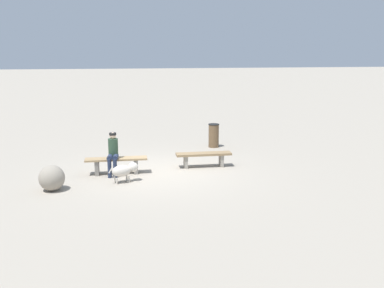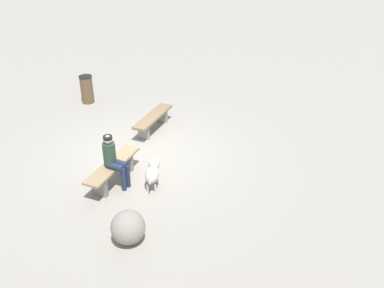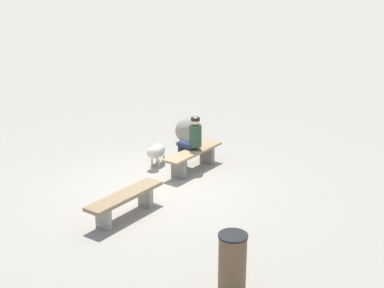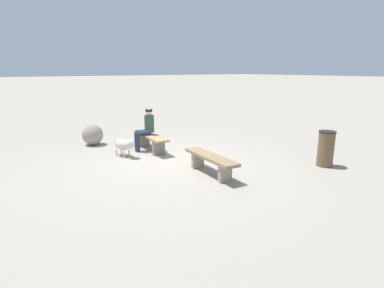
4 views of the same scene
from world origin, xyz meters
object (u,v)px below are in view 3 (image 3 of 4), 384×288
at_px(boulder, 187,130).
at_px(seated_person, 192,139).
at_px(bench_right, 193,156).
at_px(bench_left, 125,200).
at_px(trash_bin, 232,263).
at_px(dog, 156,151).

bearing_deg(boulder, seated_person, -146.17).
height_order(bench_right, boulder, boulder).
height_order(bench_left, bench_right, bench_right).
relative_size(bench_left, trash_bin, 1.96).
height_order(bench_left, boulder, boulder).
distance_m(dog, trash_bin, 5.27).
distance_m(bench_left, seated_person, 2.82).
distance_m(bench_left, boulder, 4.60).
height_order(dog, boulder, boulder).
bearing_deg(trash_bin, bench_left, 67.23).
xyz_separation_m(dog, boulder, (1.88, 0.28, -0.01)).
relative_size(bench_right, boulder, 2.74).
bearing_deg(dog, seated_person, 93.02).
height_order(bench_right, trash_bin, trash_bin).
bearing_deg(trash_bin, boulder, 36.14).
height_order(bench_right, dog, dog).
bearing_deg(trash_bin, dog, 45.74).
bearing_deg(seated_person, bench_right, -123.12).
bearing_deg(boulder, bench_right, -145.32).
relative_size(bench_left, bench_right, 0.96).
xyz_separation_m(seated_person, boulder, (1.63, 1.09, -0.37)).
bearing_deg(seated_person, boulder, 43.72).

